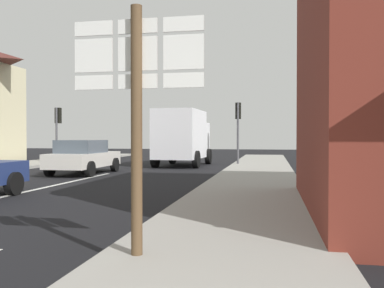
% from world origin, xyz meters
% --- Properties ---
extents(ground_plane, '(80.00, 80.00, 0.00)m').
position_xyz_m(ground_plane, '(0.00, 10.00, 0.00)').
color(ground_plane, black).
extents(sidewalk_right, '(3.06, 44.00, 0.14)m').
position_xyz_m(sidewalk_right, '(6.43, 8.00, 0.07)').
color(sidewalk_right, gray).
rests_on(sidewalk_right, ground).
extents(lane_centre_stripe, '(0.16, 12.00, 0.01)m').
position_xyz_m(lane_centre_stripe, '(0.00, 6.00, 0.01)').
color(lane_centre_stripe, silver).
rests_on(lane_centre_stripe, ground).
extents(sedan_far, '(1.99, 4.21, 1.47)m').
position_xyz_m(sedan_far, '(-0.97, 11.66, 0.76)').
color(sedan_far, beige).
rests_on(sedan_far, ground).
extents(delivery_truck, '(2.64, 5.07, 3.05)m').
position_xyz_m(delivery_truck, '(2.17, 17.37, 1.65)').
color(delivery_truck, silver).
rests_on(delivery_truck, ground).
extents(route_sign_post, '(1.66, 0.14, 3.20)m').
position_xyz_m(route_sign_post, '(5.39, -0.23, 2.00)').
color(route_sign_post, brown).
rests_on(route_sign_post, ground).
extents(traffic_light_far_left, '(0.30, 0.49, 3.31)m').
position_xyz_m(traffic_light_far_left, '(-5.20, 17.17, 2.45)').
color(traffic_light_far_left, '#47474C').
rests_on(traffic_light_far_left, ground).
extents(traffic_light_far_right, '(0.30, 0.49, 3.50)m').
position_xyz_m(traffic_light_far_right, '(5.20, 17.97, 2.60)').
color(traffic_light_far_right, '#47474C').
rests_on(traffic_light_far_right, ground).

